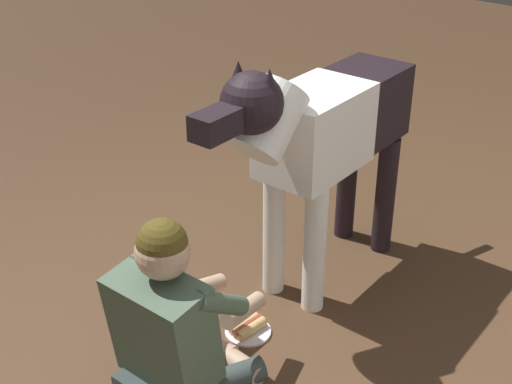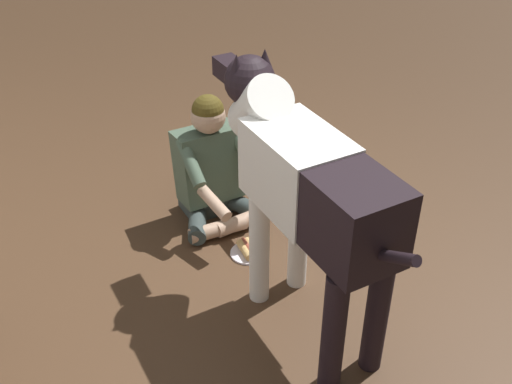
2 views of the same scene
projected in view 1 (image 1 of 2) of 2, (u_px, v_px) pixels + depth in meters
ground_plane at (247, 297)px, 3.47m from camera, size 13.28×13.28×0.00m
person_sitting_on_floor at (173, 325)px, 2.75m from camera, size 0.63×0.58×0.83m
large_dog at (322, 134)px, 3.22m from camera, size 1.58×0.37×1.27m
hot_dog_on_plate at (248, 328)px, 3.22m from camera, size 0.21×0.21×0.06m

